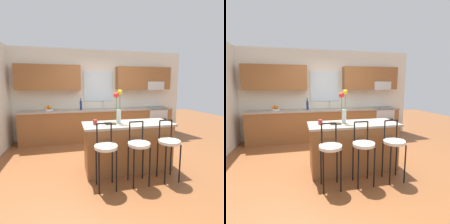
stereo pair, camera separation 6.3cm
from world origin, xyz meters
TOP-DOWN VIEW (x-y plane):
  - ground_plane at (0.00, 0.00)m, footprint 14.00×14.00m
  - back_wall_assembly at (0.03, 1.98)m, footprint 5.60×0.50m
  - counter_run at (0.00, 1.70)m, footprint 4.56×0.64m
  - sink_faucet at (0.11, 1.84)m, footprint 0.02×0.13m
  - oven_range at (1.79, 1.68)m, footprint 0.60×0.64m
  - kitchen_island at (0.18, -0.38)m, footprint 1.71×0.69m
  - bar_stool_near at (-0.37, -0.93)m, footprint 0.36×0.36m
  - bar_stool_middle at (0.18, -0.93)m, footprint 0.36×0.36m
  - bar_stool_far at (0.73, -0.93)m, footprint 0.36×0.36m
  - flower_vase at (-0.01, -0.34)m, footprint 0.17×0.10m
  - mug_ceramic at (-0.45, -0.37)m, footprint 0.08×0.08m
  - cookbook at (-0.18, -0.39)m, footprint 0.20×0.15m
  - fruit_bowl_oranges at (-1.47, 1.70)m, footprint 0.24×0.24m
  - bottle_olive_oil at (-0.57, 1.70)m, footprint 0.06×0.06m

SIDE VIEW (x-z plane):
  - ground_plane at x=0.00m, z-range 0.00..0.00m
  - oven_range at x=1.79m, z-range 0.00..0.92m
  - kitchen_island at x=0.18m, z-range 0.00..0.92m
  - counter_run at x=0.00m, z-range 0.01..0.93m
  - bar_stool_near at x=-0.37m, z-range 0.11..1.16m
  - bar_stool_middle at x=0.18m, z-range 0.11..1.16m
  - bar_stool_far at x=0.73m, z-range 0.11..1.16m
  - cookbook at x=-0.18m, z-range 0.92..0.95m
  - mug_ceramic at x=-0.45m, z-range 0.92..1.01m
  - fruit_bowl_oranges at x=-1.47m, z-range 0.89..1.05m
  - sink_faucet at x=0.11m, z-range 0.95..1.18m
  - bottle_olive_oil at x=-0.57m, z-range 0.89..1.23m
  - flower_vase at x=-0.01m, z-range 0.93..1.57m
  - back_wall_assembly at x=0.03m, z-range 0.16..2.86m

